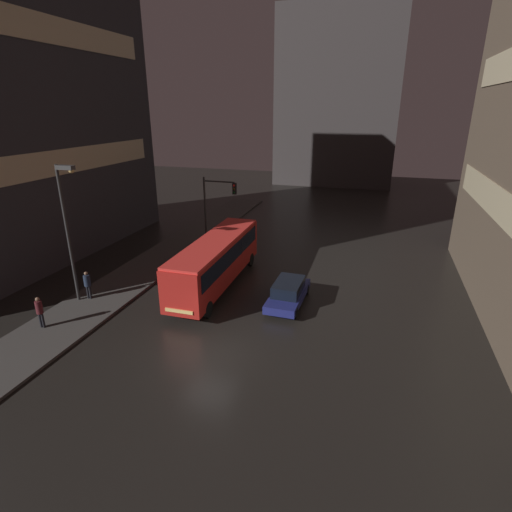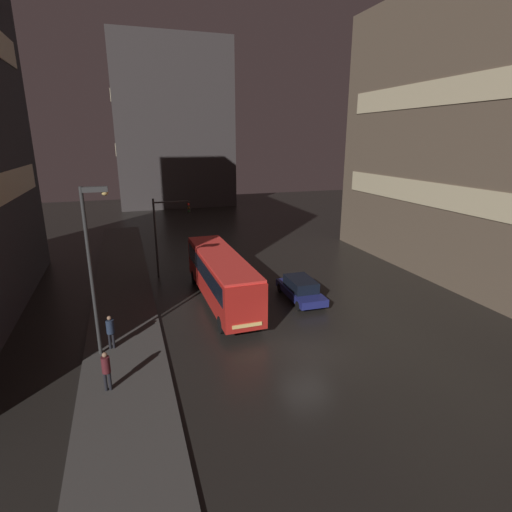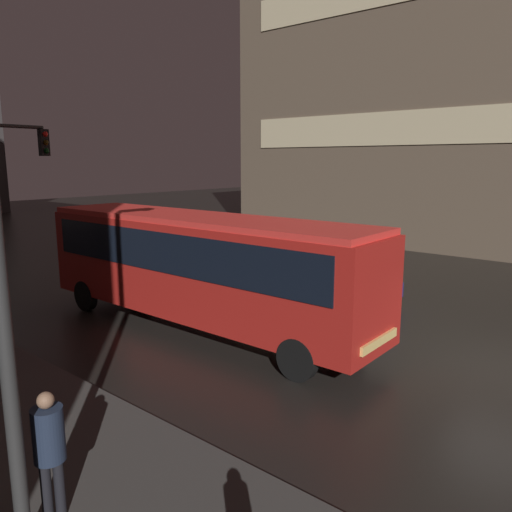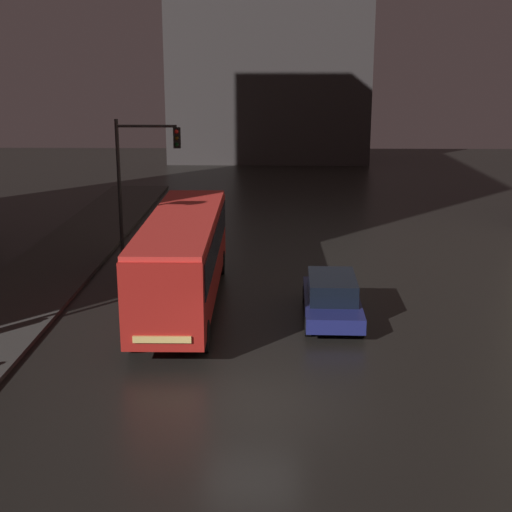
% 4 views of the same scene
% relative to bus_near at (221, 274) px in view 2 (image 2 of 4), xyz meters
% --- Properties ---
extents(ground_plane, '(120.00, 120.00, 0.00)m').
position_rel_bus_near_xyz_m(ground_plane, '(2.67, -7.76, -2.07)').
color(ground_plane, black).
extents(sidewalk_left, '(4.00, 48.00, 0.15)m').
position_rel_bus_near_xyz_m(sidewalk_left, '(-6.33, 2.24, -1.99)').
color(sidewalk_left, '#3D3A38').
rests_on(sidewalk_left, ground).
extents(building_right_block, '(10.07, 24.53, 21.69)m').
position_rel_bus_near_xyz_m(building_right_block, '(21.35, 0.67, 8.77)').
color(building_right_block, brown).
rests_on(building_right_block, ground).
extents(building_far_backdrop, '(18.07, 12.00, 25.33)m').
position_rel_bus_near_xyz_m(building_far_backdrop, '(2.77, 44.54, 10.60)').
color(building_far_backdrop, '#383333').
rests_on(building_far_backdrop, ground).
extents(bus_near, '(2.57, 11.38, 3.36)m').
position_rel_bus_near_xyz_m(bus_near, '(0.00, 0.00, 0.00)').
color(bus_near, '#AD1E19').
rests_on(bus_near, ground).
extents(car_taxi, '(2.01, 4.83, 1.52)m').
position_rel_bus_near_xyz_m(car_taxi, '(5.27, -1.16, -1.29)').
color(car_taxi, navy).
rests_on(car_taxi, ground).
extents(pedestrian_near, '(0.38, 0.38, 1.83)m').
position_rel_bus_near_xyz_m(pedestrian_near, '(-7.03, -8.21, -0.84)').
color(pedestrian_near, black).
rests_on(pedestrian_near, sidewalk_left).
extents(pedestrian_mid, '(0.56, 0.56, 1.83)m').
position_rel_bus_near_xyz_m(pedestrian_mid, '(-6.93, -4.45, -0.81)').
color(pedestrian_mid, black).
rests_on(pedestrian_mid, sidewalk_left).
extents(traffic_light_main, '(2.86, 0.35, 6.29)m').
position_rel_bus_near_xyz_m(traffic_light_main, '(-2.66, 6.53, 2.15)').
color(traffic_light_main, '#2D2D2D').
rests_on(traffic_light_main, ground).
extents(street_lamp_sidewalk, '(1.25, 0.36, 8.43)m').
position_rel_bus_near_xyz_m(street_lamp_sidewalk, '(-7.26, -4.78, 3.58)').
color(street_lamp_sidewalk, '#2D2D2D').
rests_on(street_lamp_sidewalk, sidewalk_left).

